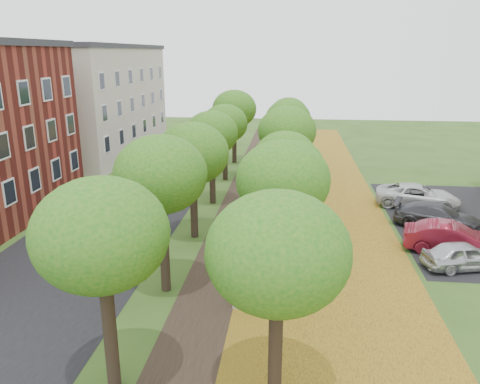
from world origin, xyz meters
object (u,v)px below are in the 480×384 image
(car_silver, at_px, (464,255))
(car_red, at_px, (452,239))
(car_grey, at_px, (437,216))
(car_white, at_px, (418,196))
(bench, at_px, (244,291))

(car_silver, height_order, car_red, car_red)
(car_silver, distance_m, car_grey, 5.34)
(car_silver, relative_size, car_red, 0.83)
(car_grey, bearing_deg, car_white, 22.56)
(bench, xyz_separation_m, car_grey, (10.15, 9.37, 0.30))
(car_silver, xyz_separation_m, car_white, (0.16, 9.21, 0.07))
(car_red, height_order, car_white, car_red)
(car_silver, relative_size, car_grey, 0.79)
(car_white, bearing_deg, car_grey, -166.85)
(bench, height_order, car_white, car_white)
(car_grey, height_order, car_white, car_white)
(bench, bearing_deg, car_silver, -51.92)
(car_red, relative_size, car_grey, 0.95)
(car_grey, bearing_deg, bench, 153.25)
(bench, relative_size, car_grey, 0.35)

